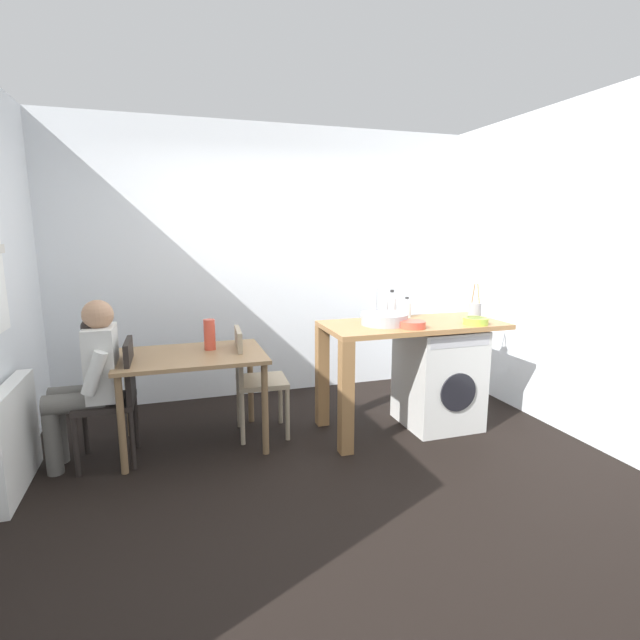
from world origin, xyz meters
The scene contains 19 objects.
ground_plane centered at (0.00, 0.00, 0.00)m, with size 5.46×5.46×0.00m, color black.
wall_back centered at (0.00, 1.75, 1.35)m, with size 4.60×0.10×2.70m, color silver.
wall_counter_side centered at (2.15, 0.00, 1.35)m, with size 0.10×3.80×2.70m, color silver.
radiator centered at (-2.02, 0.30, 0.35)m, with size 0.10×0.80×0.70m, color white.
dining_table centered at (-0.87, 0.63, 0.64)m, with size 1.10×0.76×0.74m.
chair_person_seat centered at (-1.42, 0.53, 0.51)m, with size 0.41×0.41×0.90m.
chair_opposite centered at (-0.40, 0.68, 0.51)m, with size 0.43×0.43×0.90m.
seated_person centered at (-1.58, 0.53, 0.67)m, with size 0.50×0.51×1.20m.
kitchen_counter centered at (0.70, 0.42, 0.76)m, with size 1.50×0.68×0.92m.
washing_machine centered at (1.17, 0.41, 0.43)m, with size 0.60×0.61×0.86m.
sink_basin centered at (0.65, 0.42, 0.97)m, with size 0.38×0.38×0.09m, color #9EA0A5.
tap centered at (0.65, 0.60, 1.06)m, with size 0.02×0.02×0.28m, color #B2B2B7.
bottle_tall_green centered at (0.83, 0.66, 1.03)m, with size 0.08×0.08×0.25m.
bottle_squat_brown centered at (0.98, 0.66, 1.00)m, with size 0.08×0.08×0.18m.
mixing_bowl centered at (0.80, 0.22, 0.95)m, with size 0.20×0.20×0.06m.
utensil_crock centered at (1.54, 0.47, 0.99)m, with size 0.11×0.11×0.30m.
colander centered at (1.36, 0.20, 0.95)m, with size 0.20×0.20×0.06m.
vase centered at (-0.72, 0.73, 0.86)m, with size 0.09×0.09×0.24m, color #D84C38.
scissors centered at (0.86, 0.32, 0.92)m, with size 0.15×0.06×0.01m.
Camera 1 is at (-1.01, -3.06, 1.67)m, focal length 26.81 mm.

